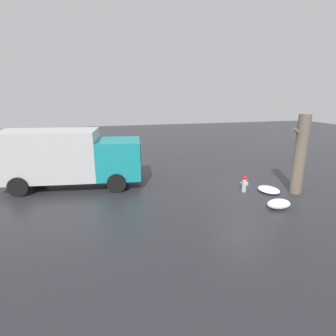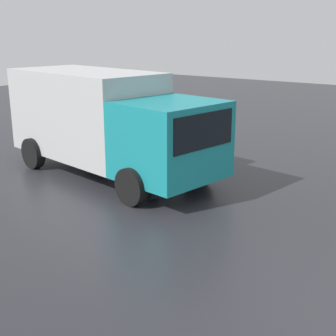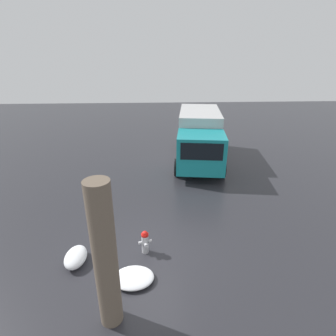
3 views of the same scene
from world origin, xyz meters
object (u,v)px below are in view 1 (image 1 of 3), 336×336
(tree_trunk, at_px, (300,155))
(delivery_truck, at_px, (69,156))
(fire_hydrant, at_px, (244,184))
(pedestrian, at_px, (117,169))

(tree_trunk, relative_size, delivery_truck, 0.53)
(tree_trunk, bearing_deg, fire_hydrant, -17.93)
(delivery_truck, relative_size, pedestrian, 3.99)
(tree_trunk, distance_m, pedestrian, 8.64)
(pedestrian, bearing_deg, tree_trunk, 82.89)
(fire_hydrant, distance_m, tree_trunk, 2.79)
(fire_hydrant, height_order, delivery_truck, delivery_truck)
(pedestrian, bearing_deg, delivery_truck, -96.95)
(tree_trunk, xyz_separation_m, pedestrian, (8.08, -2.94, -0.89))
(fire_hydrant, xyz_separation_m, pedestrian, (5.79, -2.20, 0.54))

